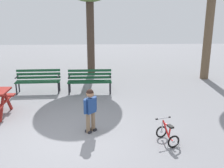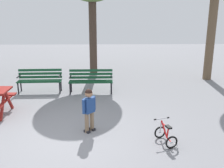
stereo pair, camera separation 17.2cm
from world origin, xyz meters
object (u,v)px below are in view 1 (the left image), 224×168
object	(u,v)px
park_bench_far_left	(38,79)
kids_bicycle	(168,135)
park_bench_left	(90,79)
child_standing	(90,107)

from	to	relation	value
park_bench_far_left	kids_bicycle	distance (m)	5.57
park_bench_left	child_standing	size ratio (longest dim) A/B	1.43
child_standing	park_bench_left	bearing A→B (deg)	92.31
park_bench_far_left	child_standing	size ratio (longest dim) A/B	1.44
child_standing	kids_bicycle	distance (m)	1.96
child_standing	kids_bicycle	world-z (taller)	child_standing
park_bench_far_left	park_bench_left	world-z (taller)	same
park_bench_left	kids_bicycle	size ratio (longest dim) A/B	2.57
park_bench_far_left	kids_bicycle	bearing A→B (deg)	-46.65
park_bench_left	kids_bicycle	xyz separation A→B (m)	(1.92, -3.94, -0.31)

